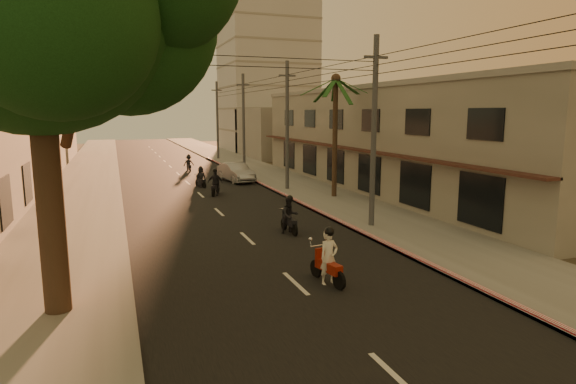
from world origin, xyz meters
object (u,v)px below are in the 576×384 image
(scooter_mid_a, at_px, (290,216))
(parked_car, at_px, (236,172))
(scooter_far_a, at_px, (201,178))
(scooter_red, at_px, (328,259))
(palm_tree, at_px, (336,86))
(scooter_mid_b, at_px, (215,183))
(scooter_far_b, at_px, (189,163))

(scooter_mid_a, height_order, parked_car, scooter_mid_a)
(scooter_far_a, bearing_deg, scooter_red, -105.27)
(palm_tree, distance_m, parked_car, 12.11)
(scooter_mid_b, height_order, scooter_far_b, scooter_mid_b)
(palm_tree, distance_m, scooter_far_b, 19.93)
(scooter_red, xyz_separation_m, scooter_mid_a, (1.09, 6.64, -0.04))
(scooter_mid_a, height_order, scooter_mid_b, scooter_mid_b)
(scooter_mid_a, xyz_separation_m, parked_car, (1.67, 17.09, -0.05))
(scooter_mid_b, xyz_separation_m, scooter_far_a, (-0.30, 3.84, -0.12))
(scooter_red, distance_m, scooter_mid_b, 17.89)
(palm_tree, bearing_deg, scooter_far_b, 110.98)
(scooter_red, relative_size, scooter_far_a, 1.21)
(palm_tree, bearing_deg, scooter_far_a, 135.05)
(scooter_red, distance_m, scooter_mid_a, 6.73)
(palm_tree, xyz_separation_m, scooter_mid_b, (-7.09, 3.53, -6.31))
(scooter_mid_a, relative_size, scooter_mid_b, 0.99)
(scooter_mid_a, bearing_deg, scooter_red, -102.02)
(palm_tree, height_order, scooter_mid_a, palm_tree)
(scooter_mid_a, bearing_deg, palm_tree, 49.90)
(scooter_mid_b, relative_size, scooter_far_b, 1.12)
(scooter_mid_b, bearing_deg, scooter_mid_a, -59.21)
(scooter_mid_a, height_order, scooter_far_a, scooter_mid_a)
(scooter_far_a, height_order, parked_car, scooter_far_a)
(scooter_far_b, height_order, parked_car, scooter_far_b)
(parked_car, bearing_deg, scooter_far_b, 97.93)
(scooter_mid_b, relative_size, parked_car, 0.39)
(scooter_mid_b, distance_m, scooter_far_a, 3.85)
(scooter_mid_a, xyz_separation_m, scooter_mid_b, (-1.18, 11.25, 0.04))
(palm_tree, height_order, scooter_far_b, palm_tree)
(scooter_red, bearing_deg, parked_car, 74.12)
(palm_tree, xyz_separation_m, scooter_mid_a, (-5.91, -7.72, -6.34))
(palm_tree, distance_m, scooter_red, 17.17)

